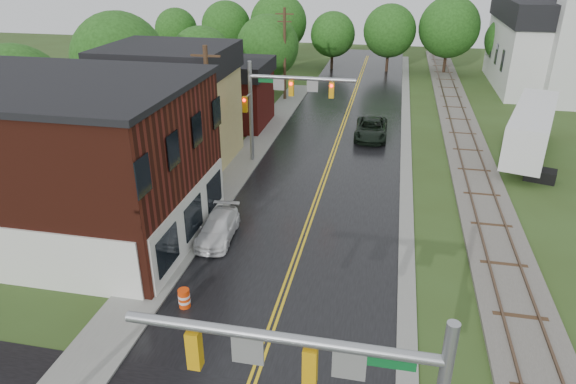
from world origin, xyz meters
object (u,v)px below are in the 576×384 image
(church, at_px, (552,35))
(utility_pole_b, at_px, (210,117))
(tree_left_c, at_px, (203,60))
(pickup_white, at_px, (218,228))
(suv_dark, at_px, (371,129))
(traffic_signal_far, at_px, (281,95))
(tree_left_b, at_px, (121,62))
(brick_building, at_px, (59,160))
(tree_left_a, at_px, (18,100))
(semi_trailer, at_px, (531,128))
(utility_pole_c, at_px, (285,53))
(tree_left_e, at_px, (269,48))
(construction_barrel, at_px, (184,298))

(church, xyz_separation_m, utility_pole_b, (-26.80, -31.74, -1.11))
(tree_left_c, xyz_separation_m, pickup_white, (9.41, -24.04, -3.90))
(church, xyz_separation_m, suv_dark, (-17.45, -19.93, -5.07))
(church, height_order, traffic_signal_far, church)
(tree_left_b, height_order, tree_left_c, tree_left_b)
(brick_building, height_order, tree_left_a, tree_left_a)
(utility_pole_b, bearing_deg, tree_left_a, -179.55)
(tree_left_a, relative_size, semi_trailer, 0.72)
(utility_pole_c, relative_size, tree_left_e, 1.10)
(pickup_white, bearing_deg, brick_building, -177.87)
(traffic_signal_far, distance_m, suv_dark, 10.02)
(utility_pole_c, height_order, tree_left_c, utility_pole_c)
(utility_pole_b, distance_m, pickup_white, 7.76)
(utility_pole_b, xyz_separation_m, utility_pole_c, (0.00, 22.00, 0.00))
(utility_pole_b, distance_m, utility_pole_c, 22.00)
(utility_pole_c, relative_size, tree_left_c, 1.18)
(traffic_signal_far, xyz_separation_m, tree_left_c, (-10.38, 12.90, -0.46))
(tree_left_a, distance_m, tree_left_e, 26.40)
(utility_pole_b, relative_size, tree_left_e, 1.10)
(brick_building, bearing_deg, utility_pole_c, 78.91)
(suv_dark, xyz_separation_m, semi_trailer, (11.55, -2.02, 1.48))
(utility_pole_c, height_order, tree_left_a, utility_pole_c)
(tree_left_b, xyz_separation_m, pickup_white, (13.41, -16.04, -5.10))
(utility_pole_c, height_order, construction_barrel, utility_pole_c)
(tree_left_a, distance_m, pickup_white, 17.16)
(tree_left_c, height_order, pickup_white, tree_left_c)
(semi_trailer, distance_m, construction_barrel, 28.37)
(utility_pole_b, relative_size, tree_left_c, 1.18)
(suv_dark, bearing_deg, pickup_white, -112.05)
(semi_trailer, bearing_deg, tree_left_b, 179.80)
(traffic_signal_far, height_order, utility_pole_b, utility_pole_b)
(church, bearing_deg, tree_left_b, -150.01)
(traffic_signal_far, relative_size, tree_left_a, 0.85)
(tree_left_b, distance_m, semi_trailer, 32.14)
(tree_left_e, height_order, suv_dark, tree_left_e)
(utility_pole_c, relative_size, suv_dark, 1.65)
(tree_left_e, distance_m, pickup_white, 30.66)
(suv_dark, height_order, pickup_white, suv_dark)
(tree_left_a, bearing_deg, tree_left_e, 65.38)
(utility_pole_b, distance_m, tree_left_c, 19.24)
(traffic_signal_far, bearing_deg, utility_pole_b, -123.68)
(brick_building, bearing_deg, traffic_signal_far, 53.08)
(tree_left_a, bearing_deg, brick_building, -43.13)
(church, xyz_separation_m, tree_left_b, (-37.85, -21.84, -0.12))
(tree_left_e, relative_size, pickup_white, 1.92)
(tree_left_b, bearing_deg, semi_trailer, -0.20)
(tree_left_a, bearing_deg, semi_trailer, 16.24)
(utility_pole_b, relative_size, utility_pole_c, 1.00)
(church, relative_size, tree_left_a, 2.31)
(utility_pole_b, relative_size, tree_left_a, 1.04)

